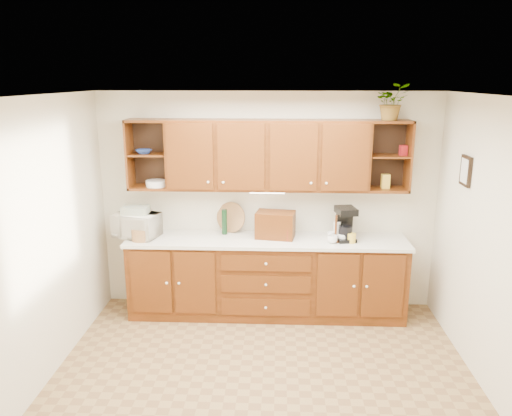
# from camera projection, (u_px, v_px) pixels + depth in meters

# --- Properties ---
(floor) EXTENTS (4.00, 4.00, 0.00)m
(floor) POSITION_uv_depth(u_px,v_px,m) (263.00, 384.00, 4.61)
(floor) COLOR olive
(floor) RESTS_ON ground
(ceiling) EXTENTS (4.00, 4.00, 0.00)m
(ceiling) POSITION_uv_depth(u_px,v_px,m) (264.00, 96.00, 3.96)
(ceiling) COLOR white
(ceiling) RESTS_ON back_wall
(back_wall) EXTENTS (4.00, 0.00, 4.00)m
(back_wall) POSITION_uv_depth(u_px,v_px,m) (267.00, 202.00, 5.98)
(back_wall) COLOR beige
(back_wall) RESTS_ON floor
(left_wall) EXTENTS (0.00, 3.50, 3.50)m
(left_wall) POSITION_uv_depth(u_px,v_px,m) (35.00, 248.00, 4.37)
(left_wall) COLOR beige
(left_wall) RESTS_ON floor
(right_wall) EXTENTS (0.00, 3.50, 3.50)m
(right_wall) POSITION_uv_depth(u_px,v_px,m) (500.00, 254.00, 4.20)
(right_wall) COLOR beige
(right_wall) RESTS_ON floor
(base_cabinets) EXTENTS (3.20, 0.60, 0.90)m
(base_cabinets) POSITION_uv_depth(u_px,v_px,m) (267.00, 278.00, 5.90)
(base_cabinets) COLOR #381B06
(base_cabinets) RESTS_ON floor
(countertop) EXTENTS (3.24, 0.64, 0.04)m
(countertop) POSITION_uv_depth(u_px,v_px,m) (267.00, 240.00, 5.77)
(countertop) COLOR silver
(countertop) RESTS_ON base_cabinets
(upper_cabinets) EXTENTS (3.20, 0.33, 0.80)m
(upper_cabinets) POSITION_uv_depth(u_px,v_px,m) (268.00, 155.00, 5.67)
(upper_cabinets) COLOR #381B06
(upper_cabinets) RESTS_ON back_wall
(undercabinet_light) EXTENTS (0.40, 0.05, 0.02)m
(undercabinet_light) POSITION_uv_depth(u_px,v_px,m) (267.00, 192.00, 5.73)
(undercabinet_light) COLOR white
(undercabinet_light) RESTS_ON upper_cabinets
(framed_picture) EXTENTS (0.03, 0.24, 0.30)m
(framed_picture) POSITION_uv_depth(u_px,v_px,m) (466.00, 171.00, 4.93)
(framed_picture) COLOR black
(framed_picture) RESTS_ON right_wall
(wicker_basket) EXTENTS (0.28, 0.28, 0.14)m
(wicker_basket) POSITION_uv_depth(u_px,v_px,m) (141.00, 234.00, 5.70)
(wicker_basket) COLOR olive
(wicker_basket) RESTS_ON countertop
(microwave) EXTENTS (0.57, 0.46, 0.28)m
(microwave) POSITION_uv_depth(u_px,v_px,m) (136.00, 225.00, 5.81)
(microwave) COLOR #EEE4CE
(microwave) RESTS_ON countertop
(towel_stack) EXTENTS (0.30, 0.22, 0.09)m
(towel_stack) POSITION_uv_depth(u_px,v_px,m) (136.00, 210.00, 5.76)
(towel_stack) COLOR tan
(towel_stack) RESTS_ON microwave
(wine_bottle) EXTENTS (0.07, 0.07, 0.30)m
(wine_bottle) POSITION_uv_depth(u_px,v_px,m) (224.00, 222.00, 5.90)
(wine_bottle) COLOR black
(wine_bottle) RESTS_ON countertop
(woven_tray) EXTENTS (0.38, 0.21, 0.36)m
(woven_tray) POSITION_uv_depth(u_px,v_px,m) (231.00, 231.00, 6.03)
(woven_tray) COLOR olive
(woven_tray) RESTS_ON countertop
(bread_box) EXTENTS (0.48, 0.34, 0.31)m
(bread_box) POSITION_uv_depth(u_px,v_px,m) (275.00, 225.00, 5.77)
(bread_box) COLOR #381B06
(bread_box) RESTS_ON countertop
(mug_tree) EXTENTS (0.24, 0.26, 0.31)m
(mug_tree) POSITION_uv_depth(u_px,v_px,m) (335.00, 237.00, 5.66)
(mug_tree) COLOR #381B06
(mug_tree) RESTS_ON countertop
(canister_red) EXTENTS (0.12, 0.12, 0.14)m
(canister_red) POSITION_uv_depth(u_px,v_px,m) (288.00, 234.00, 5.69)
(canister_red) COLOR maroon
(canister_red) RESTS_ON countertop
(canister_white) EXTENTS (0.10, 0.10, 0.20)m
(canister_white) POSITION_uv_depth(u_px,v_px,m) (337.00, 230.00, 5.75)
(canister_white) COLOR white
(canister_white) RESTS_ON countertop
(canister_yellow) EXTENTS (0.10, 0.10, 0.11)m
(canister_yellow) POSITION_uv_depth(u_px,v_px,m) (352.00, 238.00, 5.61)
(canister_yellow) COLOR gold
(canister_yellow) RESTS_ON countertop
(coffee_maker) EXTENTS (0.25, 0.30, 0.39)m
(coffee_maker) POSITION_uv_depth(u_px,v_px,m) (345.00, 224.00, 5.69)
(coffee_maker) COLOR black
(coffee_maker) RESTS_ON countertop
(bowl_stack) EXTENTS (0.23, 0.23, 0.05)m
(bowl_stack) POSITION_uv_depth(u_px,v_px,m) (144.00, 152.00, 5.70)
(bowl_stack) COLOR navy
(bowl_stack) RESTS_ON upper_cabinets
(plate_stack) EXTENTS (0.29, 0.29, 0.07)m
(plate_stack) POSITION_uv_depth(u_px,v_px,m) (156.00, 183.00, 5.79)
(plate_stack) COLOR white
(plate_stack) RESTS_ON upper_cabinets
(pantry_box_yellow) EXTENTS (0.10, 0.08, 0.16)m
(pantry_box_yellow) POSITION_uv_depth(u_px,v_px,m) (385.00, 181.00, 5.67)
(pantry_box_yellow) COLOR gold
(pantry_box_yellow) RESTS_ON upper_cabinets
(pantry_box_red) EXTENTS (0.09, 0.08, 0.11)m
(pantry_box_red) POSITION_uv_depth(u_px,v_px,m) (403.00, 150.00, 5.57)
(pantry_box_red) COLOR maroon
(pantry_box_red) RESTS_ON upper_cabinets
(potted_plant) EXTENTS (0.38, 0.33, 0.40)m
(potted_plant) POSITION_uv_depth(u_px,v_px,m) (392.00, 102.00, 5.40)
(potted_plant) COLOR #999999
(potted_plant) RESTS_ON upper_cabinets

